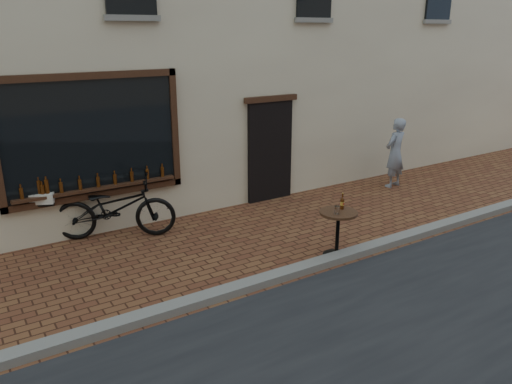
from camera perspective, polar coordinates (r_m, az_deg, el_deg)
ground at (r=7.71m, az=4.16°, el=-10.30°), size 90.00×90.00×0.00m
kerb at (r=7.82m, az=3.29°, el=-9.33°), size 90.00×0.25×0.12m
cargo_bicycle at (r=9.43m, az=-16.07°, el=-1.71°), size 2.56×1.63×1.21m
bistro_table at (r=8.40m, az=9.36°, el=-3.69°), size 0.63×0.63×1.08m
pedestrian at (r=12.47m, az=15.61°, el=4.33°), size 0.68×0.51×1.68m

